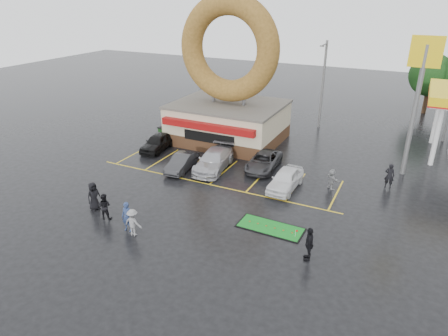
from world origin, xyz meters
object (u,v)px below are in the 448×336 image
at_px(dumpster, 169,135).
at_px(putting_green, 270,228).
at_px(person_cameraman, 309,244).
at_px(donut_shop, 228,95).
at_px(shell_sign, 420,82).
at_px(car_grey, 264,161).
at_px(car_black, 158,142).
at_px(streetlight_left, 200,73).
at_px(car_dgrey, 182,162).
at_px(streetlight_mid, 323,83).
at_px(car_silver, 214,160).
at_px(person_blue, 127,217).
at_px(car_white, 285,179).

xyz_separation_m(dumpster, putting_green, (14.33, -10.53, -0.62)).
bearing_deg(person_cameraman, donut_shop, -158.85).
height_order(donut_shop, shell_sign, donut_shop).
relative_size(donut_shop, person_cameraman, 6.82).
xyz_separation_m(car_grey, dumpster, (-10.66, 2.22, -0.01)).
bearing_deg(car_black, streetlight_left, 95.31).
bearing_deg(car_dgrey, car_black, 141.01).
distance_m(donut_shop, person_cameraman, 19.90).
distance_m(donut_shop, car_black, 7.94).
distance_m(car_dgrey, person_cameraman, 14.40).
bearing_deg(person_cameraman, shell_sign, 147.83).
bearing_deg(donut_shop, car_black, -131.40).
height_order(shell_sign, streetlight_mid, shell_sign).
relative_size(car_black, car_silver, 0.82).
bearing_deg(donut_shop, putting_green, -55.06).
height_order(streetlight_mid, car_silver, streetlight_mid).
bearing_deg(shell_sign, person_blue, -131.35).
bearing_deg(shell_sign, car_dgrey, -156.24).
relative_size(shell_sign, streetlight_left, 1.18).
distance_m(car_grey, car_white, 3.85).
xyz_separation_m(streetlight_mid, dumpster, (-12.04, -10.70, -4.13)).
relative_size(car_silver, person_blue, 2.82).
height_order(car_dgrey, person_cameraman, person_cameraman).
distance_m(streetlight_mid, dumpster, 16.63).
bearing_deg(donut_shop, car_dgrey, -91.95).
distance_m(streetlight_left, car_grey, 17.84).
distance_m(person_cameraman, dumpster, 21.34).
bearing_deg(car_silver, dumpster, 142.54).
bearing_deg(car_dgrey, car_silver, 23.93).
xyz_separation_m(streetlight_left, person_blue, (8.57, -24.32, -3.83)).
xyz_separation_m(car_grey, person_blue, (-4.05, -12.40, 0.29)).
bearing_deg(car_grey, streetlight_left, 132.88).
xyz_separation_m(car_silver, putting_green, (7.30, -6.43, -0.75)).
xyz_separation_m(car_dgrey, car_white, (8.64, 0.47, 0.09)).
bearing_deg(streetlight_mid, car_dgrey, -114.34).
bearing_deg(car_white, streetlight_mid, 96.63).
relative_size(shell_sign, car_black, 2.40).
bearing_deg(dumpster, car_silver, -21.71).
height_order(car_black, person_blue, person_blue).
bearing_deg(streetlight_left, car_grey, -43.36).
height_order(shell_sign, person_blue, shell_sign).
bearing_deg(person_blue, car_grey, 64.99).
xyz_separation_m(car_grey, car_white, (2.74, -2.70, 0.08)).
bearing_deg(putting_green, shell_sign, 61.38).
bearing_deg(car_grey, car_white, -48.28).
distance_m(donut_shop, car_dgrey, 8.99).
xyz_separation_m(car_black, dumpster, (-0.40, 2.52, -0.10)).
xyz_separation_m(car_silver, car_grey, (3.64, 1.88, -0.12)).
xyz_separation_m(person_cameraman, putting_green, (-2.90, 2.06, -0.96)).
bearing_deg(streetlight_mid, person_cameraman, -77.45).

